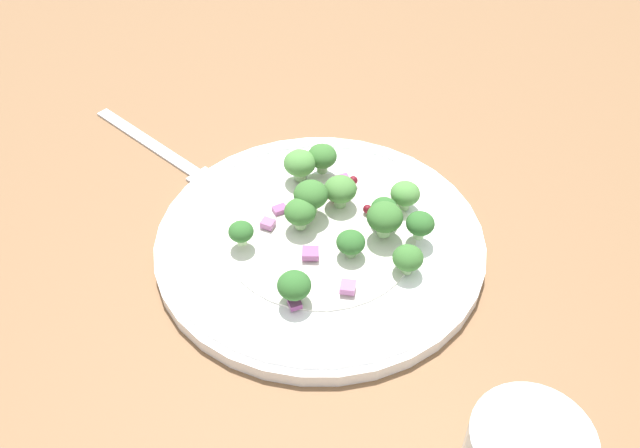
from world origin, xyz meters
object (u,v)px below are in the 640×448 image
object	(u,v)px
broccoli_floret_0	(300,212)
broccoli_floret_1	(351,243)
broccoli_floret_2	(340,190)
plate	(320,240)
fork	(165,153)

from	to	relation	value
broccoli_floret_0	broccoli_floret_1	size ratio (longest dim) A/B	1.13
broccoli_floret_0	broccoli_floret_2	world-z (taller)	same
plate	broccoli_floret_1	xyz separation A→B (cm)	(3.28, 0.47, 1.93)
fork	broccoli_floret_1	bearing A→B (deg)	10.59
broccoli_floret_1	broccoli_floret_2	distance (cm)	6.03
broccoli_floret_1	broccoli_floret_2	xyz separation A→B (cm)	(-5.08, 3.24, 0.34)
broccoli_floret_2	fork	world-z (taller)	broccoli_floret_2
broccoli_floret_0	fork	bearing A→B (deg)	-170.29
broccoli_floret_0	broccoli_floret_1	world-z (taller)	broccoli_floret_0
plate	fork	xyz separation A→B (cm)	(-19.25, -3.74, -0.61)
fork	broccoli_floret_0	bearing A→B (deg)	9.71
plate	broccoli_floret_2	size ratio (longest dim) A/B	9.60
broccoli_floret_1	broccoli_floret_0	bearing A→B (deg)	-166.34
broccoli_floret_1	broccoli_floret_2	bearing A→B (deg)	147.48
broccoli_floret_2	fork	size ratio (longest dim) A/B	0.15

